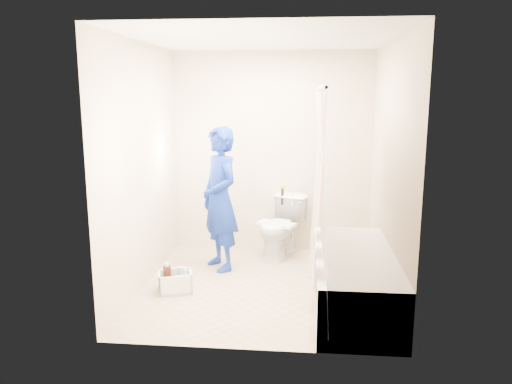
# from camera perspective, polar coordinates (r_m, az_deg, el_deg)

# --- Properties ---
(floor) EXTENTS (2.60, 2.60, 0.00)m
(floor) POSITION_cam_1_polar(r_m,az_deg,el_deg) (5.14, 0.88, -10.56)
(floor) COLOR tan
(floor) RESTS_ON ground
(ceiling) EXTENTS (2.40, 2.60, 0.02)m
(ceiling) POSITION_cam_1_polar(r_m,az_deg,el_deg) (4.79, 0.97, 17.14)
(ceiling) COLOR white
(ceiling) RESTS_ON wall_back
(wall_back) EXTENTS (2.40, 0.02, 2.40)m
(wall_back) POSITION_cam_1_polar(r_m,az_deg,el_deg) (6.10, 1.91, 4.62)
(wall_back) COLOR beige
(wall_back) RESTS_ON ground
(wall_front) EXTENTS (2.40, 0.02, 2.40)m
(wall_front) POSITION_cam_1_polar(r_m,az_deg,el_deg) (3.54, -0.77, -0.35)
(wall_front) COLOR beige
(wall_front) RESTS_ON ground
(wall_left) EXTENTS (0.02, 2.60, 2.40)m
(wall_left) POSITION_cam_1_polar(r_m,az_deg,el_deg) (5.06, -12.78, 2.92)
(wall_left) COLOR beige
(wall_left) RESTS_ON ground
(wall_right) EXTENTS (0.02, 2.60, 2.40)m
(wall_right) POSITION_cam_1_polar(r_m,az_deg,el_deg) (4.87, 15.15, 2.50)
(wall_right) COLOR beige
(wall_right) RESTS_ON ground
(bathtub) EXTENTS (0.70, 1.75, 0.50)m
(bathtub) POSITION_cam_1_polar(r_m,az_deg,el_deg) (4.65, 11.09, -9.63)
(bathtub) COLOR white
(bathtub) RESTS_ON ground
(curtain_rod) EXTENTS (0.02, 1.90, 0.02)m
(curtain_rod) POSITION_cam_1_polar(r_m,az_deg,el_deg) (4.33, 7.52, 11.69)
(curtain_rod) COLOR silver
(curtain_rod) RESTS_ON wall_back
(shower_curtain) EXTENTS (0.06, 1.75, 1.80)m
(shower_curtain) POSITION_cam_1_polar(r_m,az_deg,el_deg) (4.42, 7.20, -0.46)
(shower_curtain) COLOR white
(shower_curtain) RESTS_ON curtain_rod
(toilet) EXTENTS (0.65, 0.80, 0.71)m
(toilet) POSITION_cam_1_polar(r_m,az_deg,el_deg) (5.90, 2.85, -3.99)
(toilet) COLOR white
(toilet) RESTS_ON ground
(tank_lid) EXTENTS (0.48, 0.35, 0.03)m
(tank_lid) POSITION_cam_1_polar(r_m,az_deg,el_deg) (5.78, 2.35, -3.67)
(tank_lid) COLOR white
(tank_lid) RESTS_ON toilet
(tank_internals) EXTENTS (0.16, 0.10, 0.23)m
(tank_internals) POSITION_cam_1_polar(r_m,az_deg,el_deg) (6.00, 3.34, -0.34)
(tank_internals) COLOR black
(tank_internals) RESTS_ON toilet
(plumber) EXTENTS (0.64, 0.68, 1.56)m
(plumber) POSITION_cam_1_polar(r_m,az_deg,el_deg) (5.40, -4.15, -0.82)
(plumber) COLOR navy
(plumber) RESTS_ON ground
(cleaning_caddy) EXTENTS (0.38, 0.34, 0.25)m
(cleaning_caddy) POSITION_cam_1_polar(r_m,az_deg,el_deg) (5.02, -9.10, -10.15)
(cleaning_caddy) COLOR white
(cleaning_caddy) RESTS_ON ground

